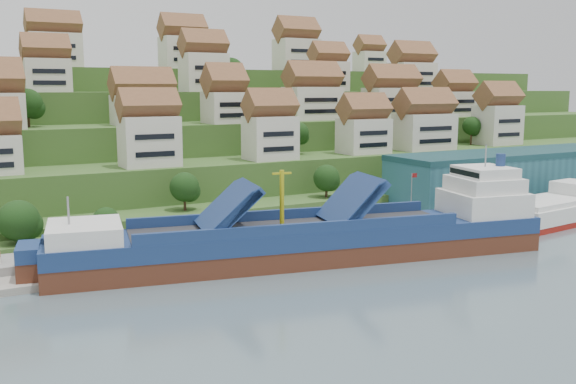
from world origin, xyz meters
TOP-DOWN VIEW (x-y plane):
  - ground at (0.00, 0.00)m, footprint 300.00×300.00m
  - quay at (20.00, 15.00)m, footprint 180.00×14.00m
  - hillside at (0.00, 103.55)m, footprint 260.00×128.00m
  - hillside_village at (2.13, 60.30)m, footprint 154.89×63.22m
  - hillside_trees at (-14.15, 44.44)m, footprint 140.19×62.52m
  - warehouse at (52.00, 17.00)m, footprint 60.00×15.00m
  - flagpole at (18.11, 10.00)m, footprint 1.28×0.16m
  - cargo_ship at (-9.19, -1.55)m, footprint 76.18×25.82m
  - second_ship at (46.29, -0.25)m, footprint 28.77×13.47m

SIDE VIEW (x-z plane):
  - ground at x=0.00m, z-range 0.00..0.00m
  - quay at x=20.00m, z-range 0.00..2.20m
  - second_ship at x=46.29m, z-range -1.59..6.46m
  - cargo_ship at x=-9.19m, z-range -5.14..11.54m
  - flagpole at x=18.11m, z-range 2.88..10.88m
  - warehouse at x=52.00m, z-range 2.20..12.20m
  - hillside at x=0.00m, z-range -4.84..26.16m
  - hillside_trees at x=-14.15m, z-range 1.06..32.12m
  - hillside_village at x=2.13m, z-range 9.58..38.84m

